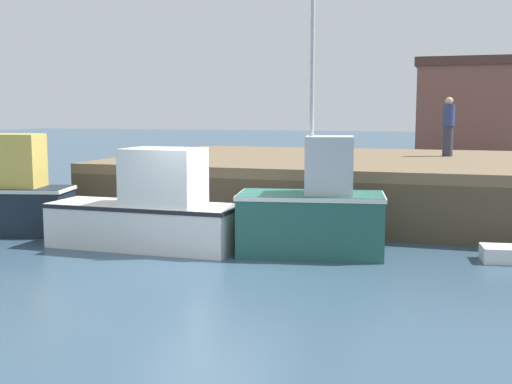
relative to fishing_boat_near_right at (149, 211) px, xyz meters
name	(u,v)px	position (x,y,z in m)	size (l,w,h in m)	color
ground	(203,263)	(1.47, -0.70, -0.83)	(120.00, 160.00, 0.10)	#334C60
pier	(361,167)	(3.48, 5.92, 0.50)	(13.39, 8.68, 1.51)	brown
fishing_boat_near_right	(149,211)	(0.00, 0.00, 0.00)	(3.99, 1.32, 2.06)	silver
fishing_boat_mid	(314,212)	(3.35, 0.42, 0.07)	(3.03, 1.83, 5.24)	#23564C
dockworker	(448,127)	(5.73, 7.60, 1.58)	(0.34, 0.34, 1.69)	#2D3342
warehouse	(488,109)	(7.67, 28.99, 2.17)	(8.23, 6.01, 5.85)	brown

